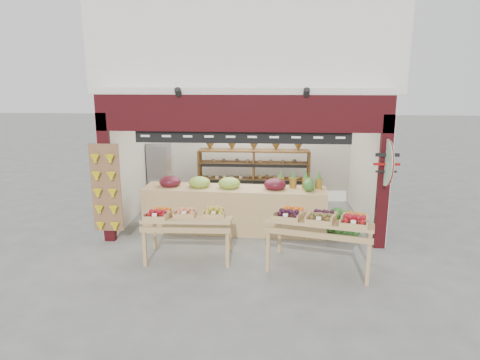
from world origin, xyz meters
The scene contains 11 objects.
ground centered at (0.00, 0.00, 0.00)m, with size 60.00×60.00×0.00m, color slate.
shop_structure centered at (0.00, 1.61, 3.92)m, with size 6.36×5.12×5.40m.
banana_board centered at (-2.73, -1.17, 1.12)m, with size 0.60×0.15×1.80m.
gift_sign centered at (2.75, -1.15, 1.75)m, with size 0.04×0.93×0.92m.
back_shelving centered at (0.14, 1.53, 1.11)m, with size 2.86×0.47×1.78m.
refrigerator centered at (-2.40, 1.88, 0.82)m, with size 0.64×0.64×1.64m, color silver.
cardboard_stack centered at (-1.89, 1.00, 0.24)m, with size 1.00×0.73×0.65m.
mid_counter centered at (-0.23, -0.33, 0.54)m, with size 3.97×0.94×1.22m.
display_table_left centered at (-1.05, -1.77, 0.78)m, with size 1.63×0.94×1.02m.
display_table_right centered at (1.46, -2.08, 0.89)m, with size 1.98×1.41×1.12m.
watermelon_pile centered at (2.15, -0.37, 0.21)m, with size 0.70×0.72×0.55m.
Camera 1 is at (0.52, -9.25, 3.33)m, focal length 32.00 mm.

